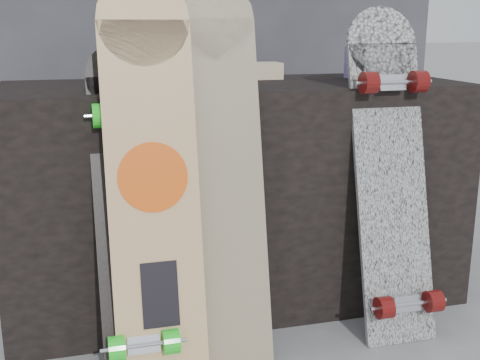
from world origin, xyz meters
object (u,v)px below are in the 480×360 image
object	(u,v)px
vendor_table	(236,193)
longboard_celtic	(221,162)
longboard_geisha	(152,171)
skateboard_dark	(133,205)
longboard_cascadia	(392,169)

from	to	relation	value
vendor_table	longboard_celtic	xyz separation A→B (m)	(-0.14, -0.36, 0.20)
longboard_geisha	skateboard_dark	world-z (taller)	longboard_geisha
vendor_table	longboard_cascadia	bearing A→B (deg)	-39.90
longboard_celtic	skateboard_dark	xyz separation A→B (m)	(-0.26, 0.00, -0.11)
longboard_cascadia	skateboard_dark	distance (m)	0.83
vendor_table	skateboard_dark	bearing A→B (deg)	-138.48
longboard_geisha	longboard_cascadia	distance (m)	0.78
longboard_geisha	longboard_celtic	distance (m)	0.22
vendor_table	longboard_celtic	distance (m)	0.44
vendor_table	skateboard_dark	distance (m)	0.55
longboard_celtic	skateboard_dark	bearing A→B (deg)	179.66
longboard_cascadia	longboard_geisha	bearing A→B (deg)	-175.90
skateboard_dark	longboard_geisha	bearing A→B (deg)	-45.00
longboard_celtic	skateboard_dark	distance (m)	0.29
skateboard_dark	longboard_celtic	bearing A→B (deg)	-0.34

